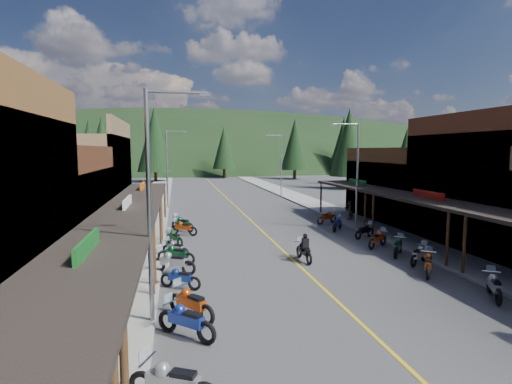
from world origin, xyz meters
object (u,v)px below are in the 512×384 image
rider_on_bike (304,250)px  pine_8 (59,150)px  bike_west_7 (173,261)px  bike_west_11 (184,227)px  shop_east_2 (501,190)px  streetlight_1 (168,165)px  pine_5 (344,142)px  bike_west_3 (173,380)px  pine_9 (353,148)px  bike_east_8 (398,246)px  shop_west_3 (70,184)px  bike_east_5 (494,285)px  pine_2 (155,139)px  bike_east_12 (327,217)px  bike_west_6 (180,277)px  bike_west_5 (191,302)px  streetlight_0 (153,196)px  bike_west_9 (176,248)px  bike_west_10 (174,237)px  pine_6 (407,148)px  bike_east_9 (378,238)px  pine_7 (57,145)px  shop_east_3 (411,190)px  pine_1 (89,144)px  bike_west_12 (182,223)px  bike_east_6 (428,263)px  streetlight_3 (280,162)px  bike_east_7 (419,254)px  pedestrian_east_b (349,210)px  shop_west_2 (21,220)px  pine_4 (295,144)px  pine_3 (224,148)px  bike_east_10 (364,230)px  bike_west_8 (176,253)px  pine_11 (349,142)px  bike_west_4 (186,319)px

rider_on_bike → pine_8: bearing=116.7°
bike_west_7 → bike_west_11: bike_west_7 is taller
shop_east_2 → streetlight_1: bearing=135.6°
pine_5 → bike_west_3: bearing=-116.0°
pine_9 → bike_east_8: bearing=-111.9°
shop_west_3 → bike_east_5: size_ratio=5.25×
pine_2 → bike_east_12: (15.83, -47.30, -7.39)m
bike_west_3 → bike_west_6: (0.26, 8.09, -0.11)m
pine_2 → bike_west_5: size_ratio=6.17×
streetlight_0 → bike_west_6: bearing=76.1°
bike_west_3 → bike_west_11: 19.20m
bike_east_12 → rider_on_bike: size_ratio=1.00×
bike_west_9 → bike_west_10: bike_west_9 is taller
pine_6 → bike_east_5: 80.96m
bike_east_8 → bike_east_9: bearing=135.1°
bike_west_7 → bike_east_12: 16.56m
pine_7 → bike_west_5: size_ratio=5.51×
shop_east_3 → bike_west_3: shop_east_3 is taller
pine_1 → bike_west_12: pine_1 is taller
bike_east_8 → bike_east_6: bearing=-58.4°
streetlight_3 → bike_east_7: 31.49m
shop_east_3 → bike_west_10: 21.01m
streetlight_1 → bike_west_11: (1.20, -13.49, -3.86)m
bike_west_5 → pedestrian_east_b: bearing=12.9°
shop_west_2 → rider_on_bike: 14.45m
shop_east_3 → pine_4: pine_4 is taller
shop_east_2 → bike_west_3: shop_east_2 is taller
shop_east_2 → pine_4: size_ratio=0.87×
streetlight_1 → pine_3: 45.39m
shop_west_3 → pine_5: (47.78, 60.70, 4.47)m
streetlight_0 → shop_east_3: bearing=39.9°
bike_east_10 → pedestrian_east_b: 6.76m
pine_9 → bike_west_12: pine_9 is taller
bike_west_7 → bike_west_8: bike_west_7 is taller
bike_east_5 → bike_west_12: bearing=156.6°
pine_7 → bike_east_5: (38.30, -82.31, -6.64)m
bike_east_12 → bike_west_6: bearing=-67.1°
pine_8 → streetlight_3: bearing=-19.1°
pine_11 → bike_west_3: (-26.37, -48.69, -6.54)m
pine_4 → pedestrian_east_b: 49.78m
bike_west_3 → bike_west_11: size_ratio=1.09×
bike_west_10 → pine_6: bearing=17.7°
shop_east_2 → pine_3: pine_3 is taller
bike_west_3 → shop_west_2: bearing=57.9°
pine_8 → bike_east_8: 48.77m
streetlight_1 → bike_west_4: size_ratio=3.51×
streetlight_0 → bike_west_3: (0.59, -4.69, -3.81)m
streetlight_0 → pine_3: bearing=81.4°
streetlight_0 → pine_3: size_ratio=0.73×
bike_west_10 → bike_east_10: size_ratio=0.95×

